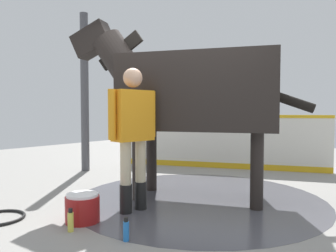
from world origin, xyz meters
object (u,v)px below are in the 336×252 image
Objects in this scene: handler at (133,129)px; wash_bucket at (83,208)px; bottle_shampoo at (71,221)px; bottle_spray at (126,230)px; horse at (191,92)px.

handler is 1.08m from wash_bucket.
bottle_spray is (-0.61, -0.20, -0.01)m from bottle_shampoo.
bottle_shampoo is 0.64m from bottle_spray.
wash_bucket is 1.57× the size of bottle_shampoo.
horse is at bearing -75.03° from bottle_spray.
horse is 2.08m from wash_bucket.
handler is 4.62× the size of wash_bucket.
horse is 2.29m from bottle_shampoo.
horse reaches higher than bottle_spray.
bottle_spray is (-0.43, 1.62, -1.38)m from horse.
handler reaches higher than bottle_shampoo.
horse is 1.06m from handler.
handler is 1.27m from bottle_shampoo.
wash_bucket reaches higher than bottle_shampoo.
bottle_spray is (-0.77, 0.06, -0.05)m from wash_bucket.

